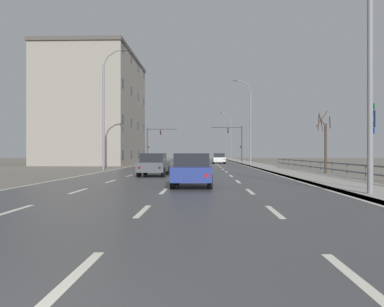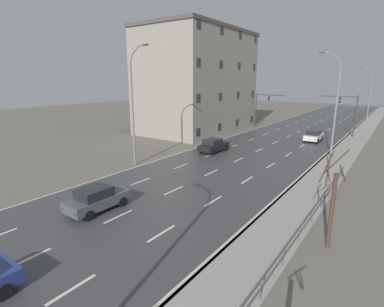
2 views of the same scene
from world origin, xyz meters
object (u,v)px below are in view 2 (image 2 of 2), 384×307
at_px(brick_building, 198,82).
at_px(car_distant, 314,136).
at_px(car_near_left, 213,145).
at_px(car_far_left, 97,198).
at_px(street_lamp_midground, 335,107).
at_px(street_lamp_distant, 369,95).
at_px(traffic_signal_left, 261,105).
at_px(traffic_signal_right, 349,110).
at_px(street_lamp_left_bank, 133,109).

bearing_deg(brick_building, car_distant, 4.51).
bearing_deg(car_near_left, car_distant, 61.92).
bearing_deg(car_far_left, car_near_left, 98.13).
relative_size(street_lamp_midground, car_far_left, 2.65).
distance_m(street_lamp_distant, car_near_left, 42.30).
relative_size(traffic_signal_left, car_distant, 1.44).
xyz_separation_m(street_lamp_midground, car_distant, (-3.56, 8.01, -4.59)).
distance_m(traffic_signal_right, car_near_left, 22.42).
bearing_deg(car_distant, street_lamp_left_bank, -117.20).
bearing_deg(traffic_signal_right, car_distant, -116.76).
xyz_separation_m(traffic_signal_right, car_far_left, (-8.78, -37.04, -3.21)).
height_order(traffic_signal_right, brick_building, brick_building).
relative_size(street_lamp_distant, brick_building, 0.54).
xyz_separation_m(traffic_signal_left, car_far_left, (5.17, -38.48, -3.10)).
bearing_deg(street_lamp_midground, street_lamp_distant, 90.05).
bearing_deg(street_lamp_midground, traffic_signal_right, 91.99).
distance_m(street_lamp_left_bank, traffic_signal_right, 31.73).
distance_m(traffic_signal_left, car_distant, 13.59).
bearing_deg(street_lamp_distant, traffic_signal_left, -126.09).
bearing_deg(street_lamp_distant, street_lamp_left_bank, -106.79).
relative_size(street_lamp_distant, traffic_signal_left, 1.79).
bearing_deg(traffic_signal_right, car_far_left, -103.33).
xyz_separation_m(street_lamp_distant, car_distant, (-3.53, -27.29, -4.37)).
bearing_deg(traffic_signal_left, car_near_left, -81.82).
xyz_separation_m(street_lamp_midground, car_near_left, (-11.46, -5.19, -4.59)).
distance_m(street_lamp_distant, car_far_left, 59.14).
height_order(street_lamp_distant, traffic_signal_right, street_lamp_distant).
bearing_deg(street_lamp_midground, street_lamp_left_bank, -136.61).
distance_m(street_lamp_distant, traffic_signal_left, 24.50).
bearing_deg(car_near_left, traffic_signal_right, 63.19).
distance_m(traffic_signal_left, car_near_left, 21.16).
height_order(street_lamp_midground, car_distant, street_lamp_midground).
height_order(traffic_signal_left, brick_building, brick_building).
distance_m(traffic_signal_right, car_distant, 7.53).
bearing_deg(brick_building, street_lamp_midground, -16.88).
relative_size(car_far_left, car_distant, 1.01).
bearing_deg(brick_building, street_lamp_left_bank, -71.97).
bearing_deg(street_lamp_left_bank, traffic_signal_left, 89.04).
xyz_separation_m(traffic_signal_right, brick_building, (-21.18, -7.52, 3.90)).
xyz_separation_m(traffic_signal_left, car_distant, (10.88, -7.52, -3.10)).
height_order(street_lamp_left_bank, car_near_left, street_lamp_left_bank).
xyz_separation_m(street_lamp_distant, car_far_left, (-9.24, -58.25, -4.37)).
height_order(car_distant, brick_building, brick_building).
xyz_separation_m(street_lamp_left_bank, traffic_signal_right, (14.45, 28.21, -1.48)).
height_order(street_lamp_left_bank, traffic_signal_right, street_lamp_left_bank).
bearing_deg(traffic_signal_right, traffic_signal_left, 174.13).
xyz_separation_m(street_lamp_midground, brick_building, (-21.67, 6.58, 2.52)).
distance_m(street_lamp_midground, traffic_signal_right, 14.17).
relative_size(traffic_signal_right, brick_building, 0.31).
height_order(car_far_left, car_distant, same).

